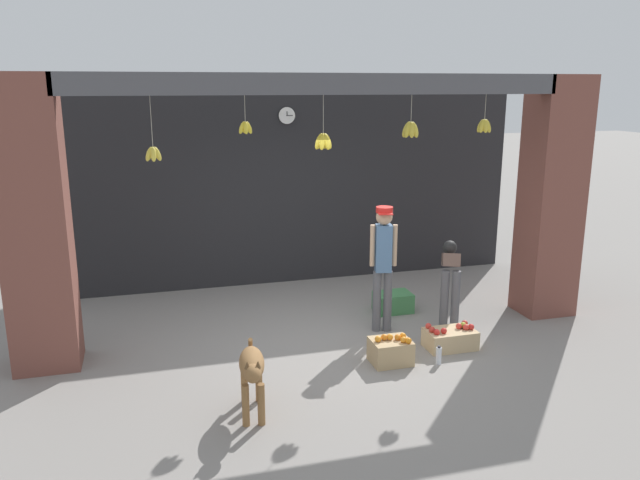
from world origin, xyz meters
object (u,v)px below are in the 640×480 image
Objects in this scene: shopkeeper at (383,259)px; worker_stooping at (450,274)px; fruit_crate_apples at (450,338)px; produce_box_green at (393,302)px; dog at (252,369)px; fruit_crate_oranges at (391,351)px; wall_clock at (287,116)px; water_bottle at (439,355)px.

shopkeeper is 1.58× the size of worker_stooping.
produce_box_green is (-0.19, 1.37, 0.01)m from fruit_crate_apples.
dog is 1.90m from fruit_crate_oranges.
fruit_crate_apples is at bearing -82.18° from produce_box_green.
worker_stooping is 0.99m from produce_box_green.
fruit_crate_apples is at bearing 12.81° from fruit_crate_oranges.
wall_clock is (-1.11, 1.73, 2.52)m from produce_box_green.
wall_clock is at bearing 122.64° from produce_box_green.
dog is at bearing -107.64° from wall_clock.
worker_stooping is 1.44m from water_bottle.
worker_stooping is 2.30× the size of fruit_crate_oranges.
shopkeeper is (1.97, 1.66, 0.48)m from dog.
fruit_crate_apples is at bearing 142.83° from shopkeeper.
wall_clock is (1.28, 4.02, 2.17)m from dog.
fruit_crate_apples is (0.60, -0.74, -0.84)m from shopkeeper.
shopkeeper is 1.44m from water_bottle.
fruit_crate_oranges is 0.87m from fruit_crate_apples.
fruit_crate_apples is 4.20m from wall_clock.
shopkeeper is 1.00m from worker_stooping.
fruit_crate_oranges is 2.03× the size of water_bottle.
fruit_crate_oranges reaches higher than fruit_crate_apples.
dog reaches higher than fruit_crate_apples.
wall_clock is at bearing 97.69° from fruit_crate_oranges.
fruit_crate_oranges is at bearing 120.38° from dog.
worker_stooping is at bearing 127.24° from dog.
fruit_crate_apples is (-0.36, -0.75, -0.56)m from worker_stooping.
water_bottle is (0.52, -0.18, -0.05)m from fruit_crate_oranges.
shopkeeper reaches higher than dog.
wall_clock reaches higher than fruit_crate_oranges.
produce_box_green is at bearing 141.28° from dog.
wall_clock reaches higher than worker_stooping.
dog is 1.75× the size of produce_box_green.
dog is at bearing -157.14° from fruit_crate_oranges.
fruit_crate_oranges is at bearing 160.76° from water_bottle.
produce_box_green is at bearing 156.40° from worker_stooping.
fruit_crate_apples is 0.50m from water_bottle.
dog is at bearing -166.30° from water_bottle.
water_bottle is at bearing -94.85° from produce_box_green.
fruit_crate_apples is 1.38m from produce_box_green.
shopkeeper is 3.26× the size of produce_box_green.
produce_box_green is at bearing 85.15° from water_bottle.
worker_stooping is at bearing -54.83° from wall_clock.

